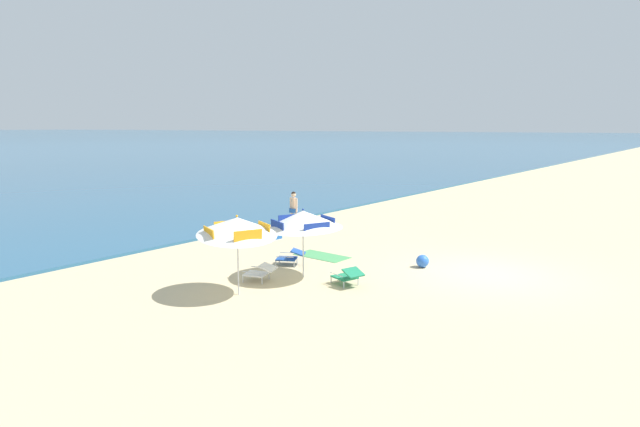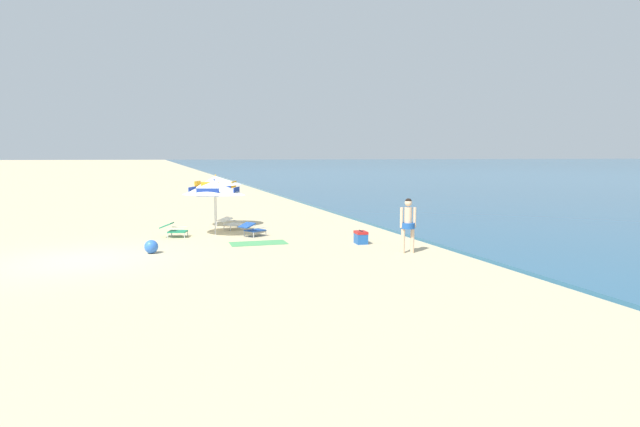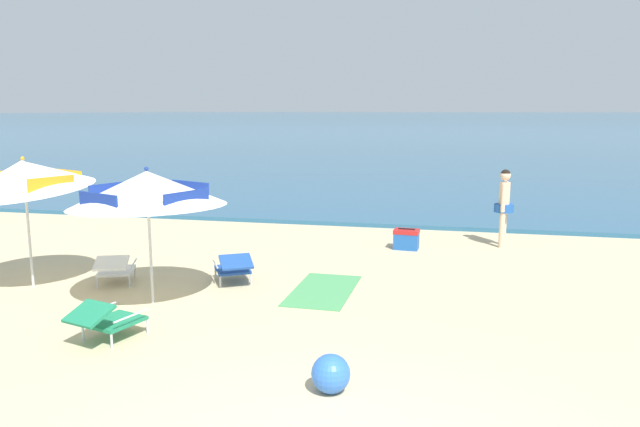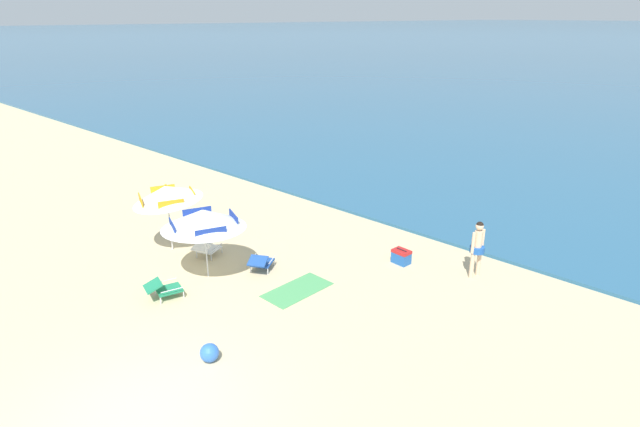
{
  "view_description": "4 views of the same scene",
  "coord_description": "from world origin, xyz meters",
  "px_view_note": "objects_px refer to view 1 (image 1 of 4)",
  "views": [
    {
      "loc": [
        -14.65,
        -5.32,
        4.22
      ],
      "look_at": [
        -0.02,
        6.13,
        1.16
      ],
      "focal_mm": 29.56,
      "sensor_mm": 36.0,
      "label": 1
    },
    {
      "loc": [
        15.03,
        1.93,
        2.78
      ],
      "look_at": [
        -0.12,
        6.77,
        1.03
      ],
      "focal_mm": 29.22,
      "sensor_mm": 36.0,
      "label": 2
    },
    {
      "loc": [
        0.58,
        -3.59,
        2.76
      ],
      "look_at": [
        -1.64,
        6.53,
        0.95
      ],
      "focal_mm": 33.32,
      "sensor_mm": 36.0,
      "label": 3
    },
    {
      "loc": [
        7.16,
        -3.13,
        6.59
      ],
      "look_at": [
        -2.08,
        6.8,
        1.41
      ],
      "focal_mm": 29.2,
      "sensor_mm": 36.0,
      "label": 4
    }
  ],
  "objects_px": {
    "lounge_chair_facing_sea": "(260,272)",
    "beach_umbrella_striped_main": "(303,219)",
    "lounge_chair_under_umbrella": "(291,256)",
    "beach_towel": "(322,256)",
    "beach_ball": "(423,261)",
    "cooler_box": "(275,234)",
    "beach_umbrella_striped_second": "(237,226)",
    "lounge_chair_beside_umbrella": "(348,275)",
    "person_standing_near_shore": "(294,207)"
  },
  "relations": [
    {
      "from": "lounge_chair_beside_umbrella",
      "to": "beach_umbrella_striped_main",
      "type": "bearing_deg",
      "value": 96.11
    },
    {
      "from": "lounge_chair_under_umbrella",
      "to": "beach_towel",
      "type": "relative_size",
      "value": 0.56
    },
    {
      "from": "beach_umbrella_striped_second",
      "to": "lounge_chair_under_umbrella",
      "type": "bearing_deg",
      "value": 16.39
    },
    {
      "from": "lounge_chair_beside_umbrella",
      "to": "cooler_box",
      "type": "bearing_deg",
      "value": 60.55
    },
    {
      "from": "cooler_box",
      "to": "beach_ball",
      "type": "bearing_deg",
      "value": -92.43
    },
    {
      "from": "lounge_chair_facing_sea",
      "to": "cooler_box",
      "type": "xyz_separation_m",
      "value": [
        4.36,
        3.52,
        -0.08
      ]
    },
    {
      "from": "lounge_chair_under_umbrella",
      "to": "lounge_chair_beside_umbrella",
      "type": "xyz_separation_m",
      "value": [
        -0.65,
        -2.61,
        -0.0
      ]
    },
    {
      "from": "beach_towel",
      "to": "cooler_box",
      "type": "bearing_deg",
      "value": 71.36
    },
    {
      "from": "person_standing_near_shore",
      "to": "lounge_chair_facing_sea",
      "type": "bearing_deg",
      "value": -146.2
    },
    {
      "from": "lounge_chair_under_umbrella",
      "to": "person_standing_near_shore",
      "type": "relative_size",
      "value": 0.64
    },
    {
      "from": "lounge_chair_facing_sea",
      "to": "beach_umbrella_striped_main",
      "type": "bearing_deg",
      "value": -34.26
    },
    {
      "from": "cooler_box",
      "to": "beach_umbrella_striped_main",
      "type": "bearing_deg",
      "value": -128.36
    },
    {
      "from": "lounge_chair_beside_umbrella",
      "to": "cooler_box",
      "type": "height_order",
      "value": "lounge_chair_beside_umbrella"
    },
    {
      "from": "beach_umbrella_striped_second",
      "to": "beach_towel",
      "type": "xyz_separation_m",
      "value": [
        4.51,
        0.82,
        -1.77
      ]
    },
    {
      "from": "beach_umbrella_striped_main",
      "to": "beach_ball",
      "type": "bearing_deg",
      "value": -35.12
    },
    {
      "from": "beach_umbrella_striped_second",
      "to": "lounge_chair_facing_sea",
      "type": "relative_size",
      "value": 2.81
    },
    {
      "from": "lounge_chair_under_umbrella",
      "to": "cooler_box",
      "type": "height_order",
      "value": "lounge_chair_under_umbrella"
    },
    {
      "from": "beach_umbrella_striped_main",
      "to": "beach_umbrella_striped_second",
      "type": "relative_size",
      "value": 1.13
    },
    {
      "from": "beach_umbrella_striped_main",
      "to": "beach_umbrella_striped_second",
      "type": "xyz_separation_m",
      "value": [
        -2.22,
        0.3,
        0.1
      ]
    },
    {
      "from": "beach_umbrella_striped_second",
      "to": "cooler_box",
      "type": "relative_size",
      "value": 5.34
    },
    {
      "from": "lounge_chair_under_umbrella",
      "to": "beach_ball",
      "type": "relative_size",
      "value": 2.58
    },
    {
      "from": "beach_umbrella_striped_main",
      "to": "cooler_box",
      "type": "xyz_separation_m",
      "value": [
        3.34,
        4.22,
        -1.47
      ]
    },
    {
      "from": "beach_umbrella_striped_main",
      "to": "person_standing_near_shore",
      "type": "xyz_separation_m",
      "value": [
        5.25,
        4.9,
        -0.76
      ]
    },
    {
      "from": "cooler_box",
      "to": "beach_ball",
      "type": "relative_size",
      "value": 1.33
    },
    {
      "from": "beach_umbrella_striped_second",
      "to": "cooler_box",
      "type": "distance_m",
      "value": 6.98
    },
    {
      "from": "beach_umbrella_striped_second",
      "to": "cooler_box",
      "type": "xyz_separation_m",
      "value": [
        5.55,
        3.92,
        -1.57
      ]
    },
    {
      "from": "lounge_chair_under_umbrella",
      "to": "beach_ball",
      "type": "height_order",
      "value": "lounge_chair_under_umbrella"
    },
    {
      "from": "lounge_chair_under_umbrella",
      "to": "beach_towel",
      "type": "distance_m",
      "value": 1.51
    },
    {
      "from": "lounge_chair_beside_umbrella",
      "to": "beach_ball",
      "type": "xyz_separation_m",
      "value": [
        2.92,
        -0.73,
        -0.08
      ]
    },
    {
      "from": "person_standing_near_shore",
      "to": "cooler_box",
      "type": "distance_m",
      "value": 2.15
    },
    {
      "from": "beach_umbrella_striped_second",
      "to": "lounge_chair_beside_umbrella",
      "type": "height_order",
      "value": "beach_umbrella_striped_second"
    },
    {
      "from": "lounge_chair_under_umbrella",
      "to": "person_standing_near_shore",
      "type": "xyz_separation_m",
      "value": [
        4.44,
        3.71,
        0.64
      ]
    },
    {
      "from": "lounge_chair_under_umbrella",
      "to": "lounge_chair_beside_umbrella",
      "type": "distance_m",
      "value": 2.69
    },
    {
      "from": "beach_umbrella_striped_main",
      "to": "lounge_chair_under_umbrella",
      "type": "relative_size",
      "value": 3.11
    },
    {
      "from": "beach_umbrella_striped_main",
      "to": "lounge_chair_under_umbrella",
      "type": "distance_m",
      "value": 2.0
    },
    {
      "from": "beach_umbrella_striped_second",
      "to": "lounge_chair_beside_umbrella",
      "type": "xyz_separation_m",
      "value": [
        2.37,
        -1.72,
        -1.5
      ]
    },
    {
      "from": "lounge_chair_facing_sea",
      "to": "lounge_chair_under_umbrella",
      "type": "bearing_deg",
      "value": 14.84
    },
    {
      "from": "cooler_box",
      "to": "beach_towel",
      "type": "distance_m",
      "value": 3.29
    },
    {
      "from": "lounge_chair_facing_sea",
      "to": "cooler_box",
      "type": "bearing_deg",
      "value": 38.89
    },
    {
      "from": "lounge_chair_beside_umbrella",
      "to": "beach_ball",
      "type": "relative_size",
      "value": 2.52
    },
    {
      "from": "lounge_chair_facing_sea",
      "to": "person_standing_near_shore",
      "type": "xyz_separation_m",
      "value": [
        6.27,
        4.2,
        0.64
      ]
    },
    {
      "from": "person_standing_near_shore",
      "to": "beach_towel",
      "type": "bearing_deg",
      "value": -127.98
    },
    {
      "from": "beach_umbrella_striped_second",
      "to": "lounge_chair_facing_sea",
      "type": "xyz_separation_m",
      "value": [
        1.19,
        0.4,
        -1.5
      ]
    },
    {
      "from": "cooler_box",
      "to": "beach_towel",
      "type": "height_order",
      "value": "cooler_box"
    },
    {
      "from": "beach_ball",
      "to": "cooler_box",
      "type": "bearing_deg",
      "value": 87.57
    },
    {
      "from": "lounge_chair_facing_sea",
      "to": "cooler_box",
      "type": "distance_m",
      "value": 5.61
    },
    {
      "from": "beach_umbrella_striped_main",
      "to": "lounge_chair_under_umbrella",
      "type": "bearing_deg",
      "value": 55.76
    },
    {
      "from": "person_standing_near_shore",
      "to": "beach_towel",
      "type": "distance_m",
      "value": 4.89
    },
    {
      "from": "lounge_chair_beside_umbrella",
      "to": "beach_towel",
      "type": "bearing_deg",
      "value": 49.85
    },
    {
      "from": "lounge_chair_under_umbrella",
      "to": "beach_towel",
      "type": "bearing_deg",
      "value": -2.8
    }
  ]
}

